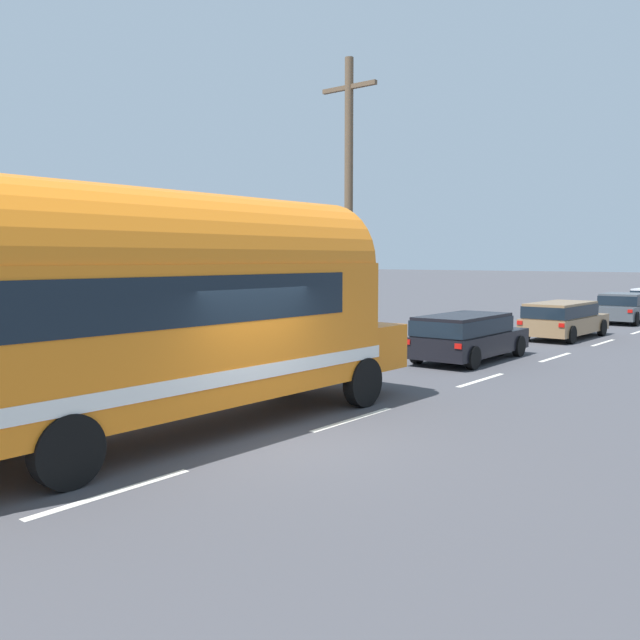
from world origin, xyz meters
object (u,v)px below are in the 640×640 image
at_px(utility_pole, 349,207).
at_px(car_third, 623,307).
at_px(painted_bus, 154,300).
at_px(car_second, 563,317).
at_px(car_lead, 466,334).

height_order(utility_pole, car_third, utility_pole).
distance_m(painted_bus, car_third, 26.83).
bearing_deg(car_second, car_lead, -91.36).
xyz_separation_m(painted_bus, car_second, (0.13, 18.52, -1.51)).
bearing_deg(car_third, car_lead, -90.23).
bearing_deg(car_third, utility_pole, -97.65).
bearing_deg(painted_bus, utility_pole, 105.89).
bearing_deg(car_third, painted_bus, -90.03).
height_order(utility_pole, car_second, utility_pole).
distance_m(car_lead, car_third, 15.67).
bearing_deg(car_lead, car_second, 88.64).
height_order(utility_pole, painted_bus, utility_pole).
xyz_separation_m(painted_bus, car_third, (0.02, 26.79, -1.56)).
bearing_deg(utility_pole, car_second, 75.59).
distance_m(utility_pole, car_third, 18.77).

